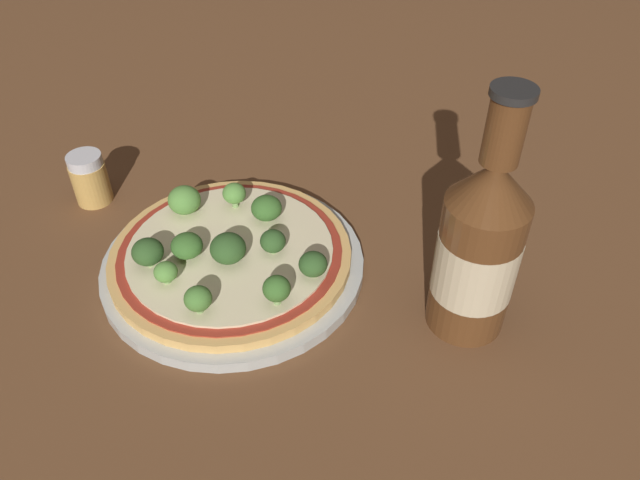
# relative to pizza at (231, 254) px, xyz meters

# --- Properties ---
(ground_plane) EXTENTS (3.00, 3.00, 0.00)m
(ground_plane) POSITION_rel_pizza_xyz_m (-0.02, 0.02, -0.02)
(ground_plane) COLOR brown
(plate) EXTENTS (0.26, 0.26, 0.01)m
(plate) POSITION_rel_pizza_xyz_m (0.00, 0.00, -0.01)
(plate) COLOR #B2B7B2
(plate) RESTS_ON ground_plane
(pizza) EXTENTS (0.24, 0.24, 0.01)m
(pizza) POSITION_rel_pizza_xyz_m (0.00, 0.00, 0.00)
(pizza) COLOR tan
(pizza) RESTS_ON plate
(broccoli_floret_0) EXTENTS (0.03, 0.03, 0.03)m
(broccoli_floret_0) POSITION_rel_pizza_xyz_m (0.07, 0.06, 0.02)
(broccoli_floret_0) COLOR #7A9E5B
(broccoli_floret_0) RESTS_ON pizza
(broccoli_floret_1) EXTENTS (0.03, 0.03, 0.03)m
(broccoli_floret_1) POSITION_rel_pizza_xyz_m (0.02, -0.01, 0.02)
(broccoli_floret_1) COLOR #7A9E5B
(broccoli_floret_1) RESTS_ON pizza
(broccoli_floret_2) EXTENTS (0.03, 0.03, 0.03)m
(broccoli_floret_2) POSITION_rel_pizza_xyz_m (-0.07, -0.03, 0.02)
(broccoli_floret_2) COLOR #7A9E5B
(broccoli_floret_2) RESTS_ON pizza
(broccoli_floret_3) EXTENTS (0.02, 0.02, 0.03)m
(broccoli_floret_3) POSITION_rel_pizza_xyz_m (-0.06, 0.03, 0.02)
(broccoli_floret_3) COLOR #7A9E5B
(broccoli_floret_3) RESTS_ON pizza
(broccoli_floret_4) EXTENTS (0.03, 0.03, 0.03)m
(broccoli_floret_4) POSITION_rel_pizza_xyz_m (-0.03, 0.05, 0.02)
(broccoli_floret_4) COLOR #7A9E5B
(broccoli_floret_4) RESTS_ON pizza
(broccoli_floret_5) EXTENTS (0.03, 0.03, 0.03)m
(broccoli_floret_5) POSITION_rel_pizza_xyz_m (-0.00, -0.04, 0.02)
(broccoli_floret_5) COLOR #7A9E5B
(broccoli_floret_5) RESTS_ON pizza
(broccoli_floret_6) EXTENTS (0.02, 0.02, 0.03)m
(broccoli_floret_6) POSITION_rel_pizza_xyz_m (0.07, -0.05, 0.02)
(broccoli_floret_6) COLOR #7A9E5B
(broccoli_floret_6) RESTS_ON pizza
(broccoli_floret_7) EXTENTS (0.03, 0.03, 0.03)m
(broccoli_floret_7) POSITION_rel_pizza_xyz_m (-0.01, -0.08, 0.02)
(broccoli_floret_7) COLOR #7A9E5B
(broccoli_floret_7) RESTS_ON pizza
(broccoli_floret_8) EXTENTS (0.03, 0.03, 0.02)m
(broccoli_floret_8) POSITION_rel_pizza_xyz_m (0.02, 0.04, 0.02)
(broccoli_floret_8) COLOR #7A9E5B
(broccoli_floret_8) RESTS_ON pizza
(broccoli_floret_9) EXTENTS (0.03, 0.03, 0.03)m
(broccoli_floret_9) POSITION_rel_pizza_xyz_m (0.09, 0.02, 0.02)
(broccoli_floret_9) COLOR #7A9E5B
(broccoli_floret_9) RESTS_ON pizza
(broccoli_floret_10) EXTENTS (0.02, 0.02, 0.02)m
(broccoli_floret_10) POSITION_rel_pizza_xyz_m (0.02, -0.07, 0.02)
(broccoli_floret_10) COLOR #7A9E5B
(broccoli_floret_10) RESTS_ON pizza
(beer_bottle) EXTENTS (0.07, 0.07, 0.23)m
(beer_bottle) POSITION_rel_pizza_xyz_m (0.15, 0.18, 0.07)
(beer_bottle) COLOR #563319
(beer_bottle) RESTS_ON ground_plane
(pepper_shaker) EXTENTS (0.04, 0.04, 0.06)m
(pepper_shaker) POSITION_rel_pizza_xyz_m (-0.17, -0.11, 0.01)
(pepper_shaker) COLOR tan
(pepper_shaker) RESTS_ON ground_plane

